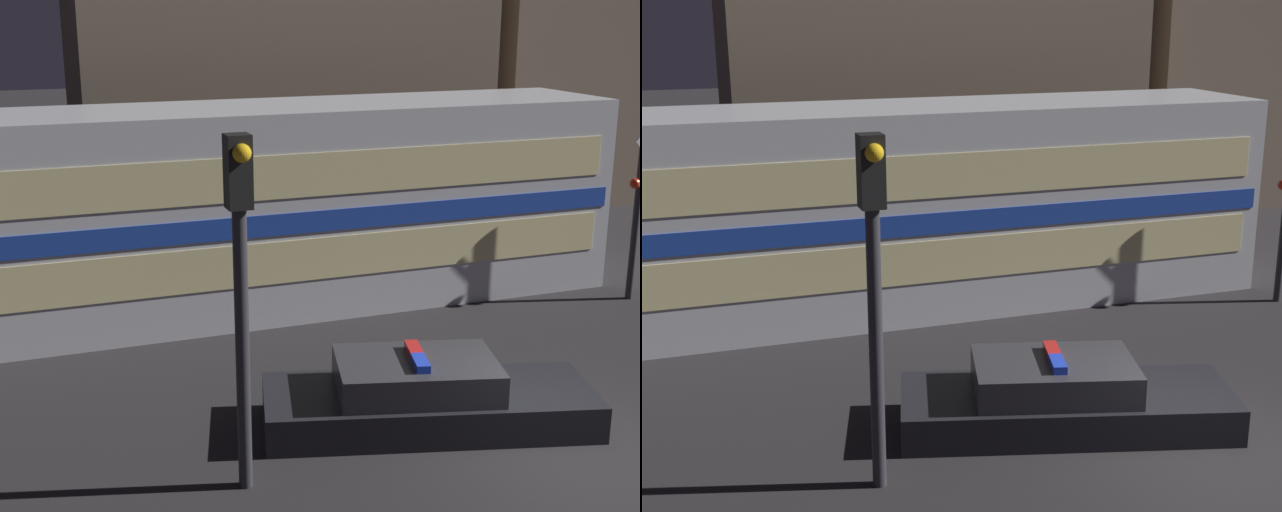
{
  "view_description": "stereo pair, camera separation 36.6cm",
  "coord_description": "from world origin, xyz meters",
  "views": [
    {
      "loc": [
        -7.28,
        -9.26,
        6.15
      ],
      "look_at": [
        -2.08,
        4.8,
        1.88
      ],
      "focal_mm": 50.0,
      "sensor_mm": 36.0,
      "label": 1
    },
    {
      "loc": [
        -6.94,
        -9.38,
        6.15
      ],
      "look_at": [
        -2.08,
        4.8,
        1.88
      ],
      "focal_mm": 50.0,
      "sensor_mm": 36.0,
      "label": 2
    }
  ],
  "objects": [
    {
      "name": "train",
      "position": [
        -2.68,
        7.9,
        2.09
      ],
      "size": [
        15.95,
        2.98,
        4.17
      ],
      "color": "#B7BABF",
      "rests_on": "ground_plane"
    },
    {
      "name": "building_left",
      "position": [
        0.26,
        14.28,
        4.24
      ],
      "size": [
        11.02,
        4.36,
        8.47
      ],
      "color": "brown",
      "rests_on": "ground_plane"
    },
    {
      "name": "police_car",
      "position": [
        -1.55,
        1.7,
        0.43
      ],
      "size": [
        5.24,
        2.99,
        1.17
      ],
      "rotation": [
        0.0,
        0.0,
        -0.27
      ],
      "color": "black",
      "rests_on": "ground_plane"
    },
    {
      "name": "building_center",
      "position": [
        12.32,
        15.74,
        4.84
      ],
      "size": [
        10.76,
        5.34,
        9.67
      ],
      "color": "brown",
      "rests_on": "ground_plane"
    },
    {
      "name": "traffic_light_corner",
      "position": [
        -4.57,
        0.91,
        2.88
      ],
      "size": [
        0.3,
        0.46,
        4.66
      ],
      "color": "#2D2D33",
      "rests_on": "ground_plane"
    },
    {
      "name": "ground_plane",
      "position": [
        0.0,
        0.0,
        0.0
      ],
      "size": [
        120.0,
        120.0,
        0.0
      ],
      "primitive_type": "plane",
      "color": "#262326"
    }
  ]
}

